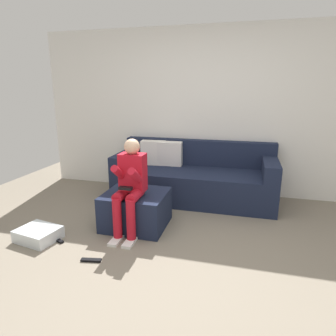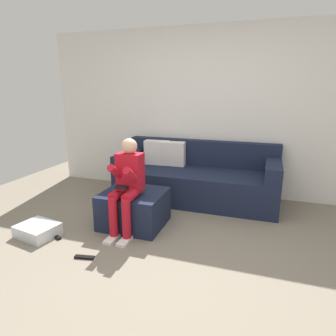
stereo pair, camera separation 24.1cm
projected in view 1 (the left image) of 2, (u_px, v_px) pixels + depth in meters
ground_plane at (165, 272)px, 2.64m from camera, size 6.70×6.70×0.00m
wall_back at (205, 113)px, 4.47m from camera, size 5.15×0.10×2.46m
couch_sectional at (193, 178)px, 4.33m from camera, size 2.27×0.87×0.83m
ottoman at (136, 209)px, 3.48m from camera, size 0.71×0.64×0.41m
person_seated at (130, 183)px, 3.22m from camera, size 0.28×0.55×1.06m
storage_bin at (38, 234)px, 3.18m from camera, size 0.47×0.41×0.13m
remote_near_ottoman at (91, 260)px, 2.80m from camera, size 0.20×0.08×0.02m
remote_by_storage_bin at (58, 240)px, 3.16m from camera, size 0.15×0.10×0.02m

